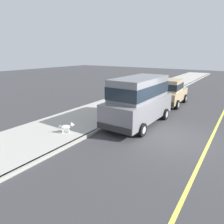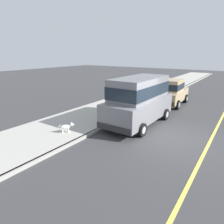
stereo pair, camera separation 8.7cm
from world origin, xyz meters
name	(u,v)px [view 1 (the left image)]	position (x,y,z in m)	size (l,w,h in m)	color
ground_plane	(170,137)	(0.00, 0.00, 0.00)	(80.00, 80.00, 0.00)	#38383A
curb	(112,123)	(-3.20, 0.00, 0.07)	(0.16, 64.00, 0.14)	gray
sidewalk	(87,117)	(-5.00, 0.00, 0.07)	(3.60, 64.00, 0.14)	#A8A59E
lane_centre_line	(208,146)	(1.60, 0.00, 0.00)	(0.12, 57.60, 0.01)	#E0D64C
car_grey_van	(139,99)	(-2.07, 0.88, 1.39)	(2.20, 4.93, 2.52)	slate
car_tan_hatchback	(170,92)	(-2.07, 5.97, 0.98)	(2.04, 3.85, 1.88)	tan
dog_white	(67,127)	(-4.10, -2.46, 0.43)	(0.54, 0.60, 0.49)	white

